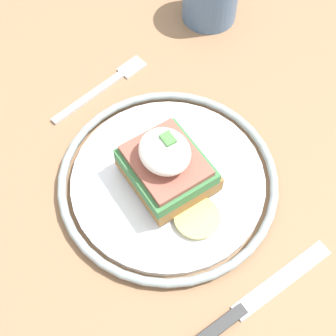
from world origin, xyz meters
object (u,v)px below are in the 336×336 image
sandwich (167,166)px  fork (104,86)px  plate (168,180)px  knife (244,308)px

sandwich → fork: (-0.17, 0.01, -0.04)m
plate → knife: (0.17, -0.02, -0.01)m
plate → fork: 0.17m
fork → knife: 0.33m
sandwich → fork: size_ratio=0.88×
plate → sandwich: bearing=-48.6°
plate → sandwich: 0.04m
sandwich → knife: (0.16, -0.01, -0.04)m
fork → plate: bearing=-3.0°
plate → sandwich: sandwich is taller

